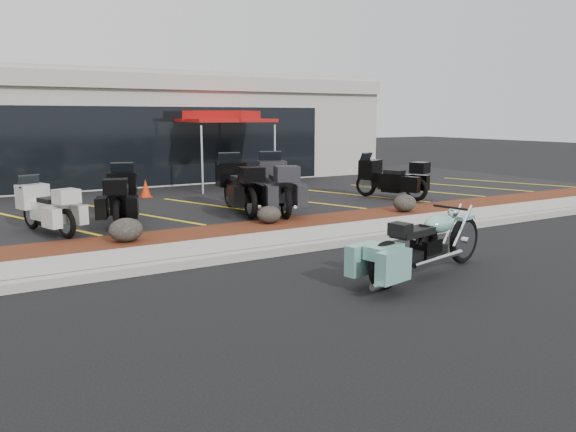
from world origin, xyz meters
TOP-DOWN VIEW (x-y plane):
  - ground at (0.00, 0.00)m, footprint 90.00×90.00m
  - curb at (0.00, 0.90)m, footprint 24.00×0.25m
  - sidewalk at (0.00, 1.60)m, footprint 24.00×1.20m
  - mulch_bed at (0.00, 2.80)m, footprint 24.00×1.20m
  - upper_lot at (0.00, 8.20)m, footprint 26.00×9.60m
  - dealership_building at (0.00, 14.47)m, footprint 18.00×8.16m
  - boulder_left at (-3.24, 2.64)m, footprint 0.64×0.53m
  - boulder_mid at (-0.04, 2.94)m, footprint 0.54×0.45m
  - boulder_right at (3.58, 2.61)m, footprint 0.61×0.50m
  - hero_cruiser at (1.48, -1.23)m, footprint 3.13×1.41m
  - touring_white at (-4.63, 4.89)m, footprint 1.37×2.11m
  - touring_black_front at (-2.62, 5.27)m, footprint 1.51×2.38m
  - touring_black_mid at (0.13, 5.41)m, footprint 1.29×2.57m
  - touring_grey at (1.09, 4.96)m, footprint 1.65×2.68m
  - touring_black_rear at (4.47, 5.31)m, footprint 1.62×2.38m
  - traffic_cone at (-1.22, 8.41)m, footprint 0.31×0.31m
  - popup_canopy at (1.76, 9.51)m, footprint 3.42×3.42m

SIDE VIEW (x-z plane):
  - ground at x=0.00m, z-range 0.00..0.00m
  - curb at x=0.00m, z-range 0.00..0.15m
  - sidewalk at x=0.00m, z-range 0.00..0.15m
  - upper_lot at x=0.00m, z-range 0.00..0.15m
  - mulch_bed at x=0.00m, z-range 0.00..0.16m
  - boulder_mid at x=-0.04m, z-range 0.16..0.54m
  - boulder_right at x=3.58m, z-range 0.16..0.59m
  - boulder_left at x=-3.24m, z-range 0.16..0.61m
  - traffic_cone at x=-1.22m, z-range 0.15..0.66m
  - hero_cruiser at x=1.48m, z-range 0.00..1.07m
  - touring_white at x=-4.63m, z-range 0.15..1.30m
  - touring_black_rear at x=4.47m, z-range 0.15..1.44m
  - touring_black_front at x=-2.62m, z-range 0.15..1.45m
  - touring_black_mid at x=0.13m, z-range 0.15..1.58m
  - touring_grey at x=1.09m, z-range 0.15..1.61m
  - dealership_building at x=0.00m, z-range 0.01..4.01m
  - popup_canopy at x=1.76m, z-range 1.17..3.68m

